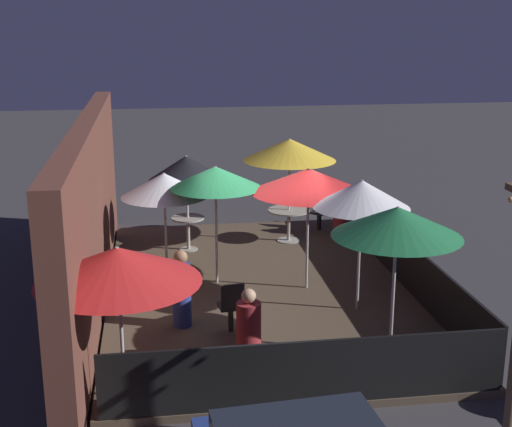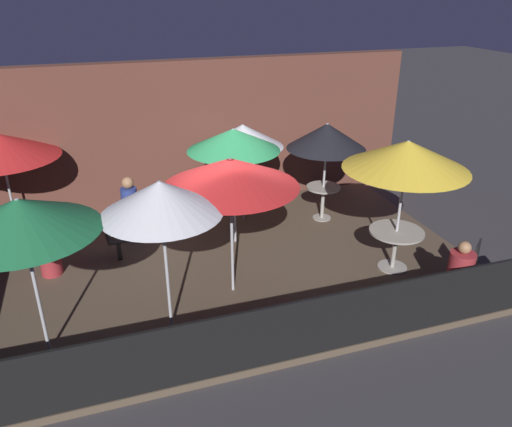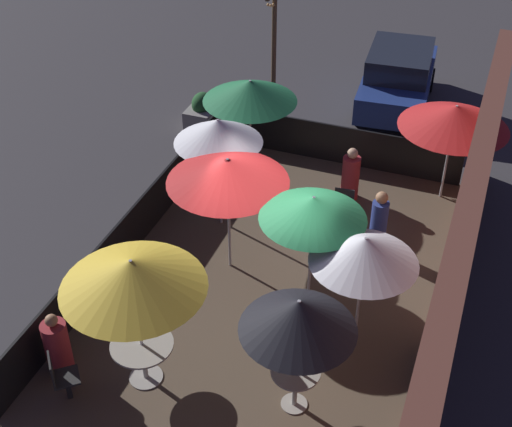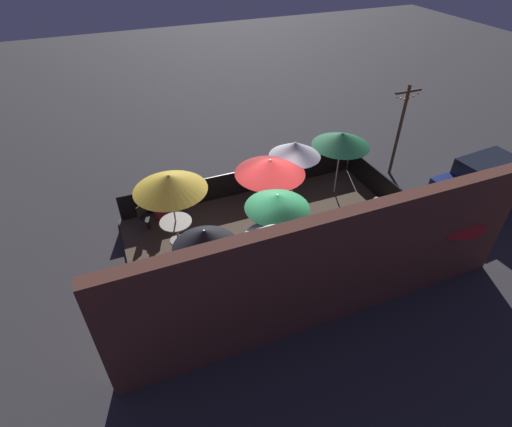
% 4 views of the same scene
% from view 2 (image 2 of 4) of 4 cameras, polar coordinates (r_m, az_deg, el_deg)
% --- Properties ---
extents(ground_plane, '(60.00, 60.00, 0.00)m').
position_cam_2_polar(ground_plane, '(9.68, -3.14, -6.19)').
color(ground_plane, '#383538').
extents(patio_deck, '(9.08, 5.86, 0.12)m').
position_cam_2_polar(patio_deck, '(9.65, -3.15, -5.88)').
color(patio_deck, brown).
rests_on(patio_deck, ground_plane).
extents(building_wall, '(10.68, 0.36, 3.47)m').
position_cam_2_polar(building_wall, '(11.84, -7.49, 8.69)').
color(building_wall, brown).
rests_on(building_wall, ground_plane).
extents(fence_front, '(8.88, 0.05, 0.95)m').
position_cam_2_polar(fence_front, '(7.08, 3.19, -13.48)').
color(fence_front, black).
rests_on(fence_front, patio_deck).
extents(patio_umbrella_0, '(1.71, 1.71, 2.19)m').
position_cam_2_polar(patio_umbrella_0, '(10.79, 8.08, 8.73)').
color(patio_umbrella_0, '#B2B2B7').
rests_on(patio_umbrella_0, patio_deck).
extents(patio_umbrella_1, '(2.17, 2.17, 2.46)m').
position_cam_2_polar(patio_umbrella_1, '(8.90, 16.86, 6.39)').
color(patio_umbrella_1, '#B2B2B7').
rests_on(patio_umbrella_1, patio_deck).
extents(patio_umbrella_2, '(2.00, 2.00, 2.41)m').
position_cam_2_polar(patio_umbrella_2, '(7.00, -25.36, -0.25)').
color(patio_umbrella_2, '#B2B2B7').
rests_on(patio_umbrella_2, patio_deck).
extents(patio_umbrella_3, '(1.72, 1.72, 2.42)m').
position_cam_2_polar(patio_umbrella_3, '(6.99, -10.86, 1.76)').
color(patio_umbrella_3, '#B2B2B7').
rests_on(patio_umbrella_3, patio_deck).
extents(patio_umbrella_4, '(2.20, 2.20, 2.40)m').
position_cam_2_polar(patio_umbrella_4, '(7.83, -2.93, 4.68)').
color(patio_umbrella_4, '#B2B2B7').
rests_on(patio_umbrella_4, patio_deck).
extents(patio_umbrella_6, '(1.74, 1.74, 2.18)m').
position_cam_2_polar(patio_umbrella_6, '(10.66, -1.52, 8.87)').
color(patio_umbrella_6, '#B2B2B7').
rests_on(patio_umbrella_6, patio_deck).
extents(patio_umbrella_7, '(1.79, 1.79, 2.38)m').
position_cam_2_polar(patio_umbrella_7, '(9.55, -2.60, 8.41)').
color(patio_umbrella_7, '#B2B2B7').
rests_on(patio_umbrella_7, patio_deck).
extents(dining_table_0, '(0.76, 0.76, 0.77)m').
position_cam_2_polar(dining_table_0, '(11.22, 7.68, 2.27)').
color(dining_table_0, '#9E998E').
rests_on(dining_table_0, patio_deck).
extents(dining_table_1, '(0.99, 0.99, 0.77)m').
position_cam_2_polar(dining_table_1, '(9.49, 15.69, -2.73)').
color(dining_table_1, '#9E998E').
rests_on(dining_table_1, patio_deck).
extents(patio_chair_0, '(0.44, 0.44, 0.91)m').
position_cam_2_polar(patio_chair_0, '(9.82, -15.94, -2.62)').
color(patio_chair_0, black).
rests_on(patio_chair_0, patio_deck).
extents(patio_chair_1, '(0.56, 0.56, 0.91)m').
position_cam_2_polar(patio_chair_1, '(9.35, 23.02, -5.18)').
color(patio_chair_1, black).
rests_on(patio_chair_1, patio_deck).
extents(patron_0, '(0.46, 0.46, 1.37)m').
position_cam_2_polar(patron_0, '(10.51, -14.13, 0.30)').
color(patron_0, navy).
rests_on(patron_0, patio_deck).
extents(patron_1, '(0.51, 0.51, 1.18)m').
position_cam_2_polar(patron_1, '(8.78, 22.15, -6.85)').
color(patron_1, maroon).
rests_on(patron_1, patio_deck).
extents(patron_2, '(0.53, 0.53, 1.23)m').
position_cam_2_polar(patron_2, '(9.73, -22.71, -3.59)').
color(patron_2, maroon).
rests_on(patron_2, patio_deck).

